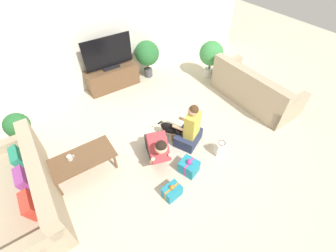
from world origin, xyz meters
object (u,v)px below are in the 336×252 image
Objects in this scene: person_sitting at (190,130)px; gift_box_a at (172,191)px; potted_plant_back_right at (147,54)px; sofa_left at (28,192)px; tv_console at (113,77)px; gift_bag_a at (221,148)px; sofa_right at (253,90)px; dog at (172,129)px; mug at (70,158)px; potted_plant_corner_right at (211,55)px; person_kneeling at (157,147)px; potted_plant_corner_left at (18,127)px; gift_box_b at (189,167)px; tv at (108,55)px; coffee_table at (81,160)px.

person_sitting reaches higher than gift_box_a.
gift_box_a is at bearing -114.15° from potted_plant_back_right.
tv_console is at bearing 133.23° from sofa_left.
potted_plant_back_right is 3.07× the size of gift_bag_a.
gift_box_a is (-2.96, -0.99, -0.19)m from sofa_right.
dog is 4.65× the size of mug.
person_kneeling is at bearing -148.38° from potted_plant_corner_right.
sofa_left is 1.00× the size of sofa_right.
person_kneeling is at bearing -42.16° from potted_plant_corner_left.
person_sitting is at bearing 119.14° from gift_bag_a.
person_sitting is (2.80, -0.35, 0.03)m from sofa_left.
sofa_left is 3.61× the size of dog.
person_sitting is 0.37m from dog.
dog reaches higher than gift_box_b.
potted_plant_back_right is at bearing 79.99° from person_kneeling.
gift_bag_a is 2.63m from mug.
tv is 2.66m from person_kneeling.
person_sitting reaches higher than coffee_table.
sofa_left is at bearing -165.11° from potted_plant_corner_right.
tv_console is 2.38m from potted_plant_corner_left.
tv is 3.70× the size of gift_box_a.
tv is (2.36, 2.21, 0.58)m from sofa_left.
sofa_left reaches higher than potted_plant_corner_left.
potted_plant_corner_left is at bearing 134.81° from gift_box_b.
tv is at bearing 177.09° from potted_plant_back_right.
person_kneeling is at bearing -116.80° from potted_plant_back_right.
sofa_right is 1.91m from gift_bag_a.
person_sitting is at bearing 52.05° from gift_box_b.
coffee_table is 3.24m from potted_plant_back_right.
sofa_left is 2.42× the size of person_kneeling.
tv_console is 10.56× the size of mug.
coffee_table is at bearing -39.82° from person_sitting.
tv_console is at bearing 46.78° from sofa_right.
coffee_table is at bearing 87.00° from sofa_right.
dog is (-2.26, 0.05, -0.05)m from sofa_right.
sofa_right is 3.97m from coffee_table.
sofa_right is 3.45m from tv.
potted_plant_back_right reaches higher than tv_console.
person_kneeling is at bearing 79.75° from sofa_left.
sofa_right is 2.05m from person_sitting.
sofa_left is 2.54m from gift_box_b.
tv is 2.38m from dog.
person_kneeling is 1.49× the size of dog.
coffee_table is at bearing -140.07° from potted_plant_back_right.
potted_plant_corner_right is 8.08× the size of mug.
tv_console is 3.21m from gift_bag_a.
potted_plant_back_right is at bearing -128.94° from person_sitting.
gift_box_b reaches higher than gift_box_a.
potted_plant_corner_right is at bearing -22.57° from tv.
tv is 1.20× the size of potted_plant_back_right.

